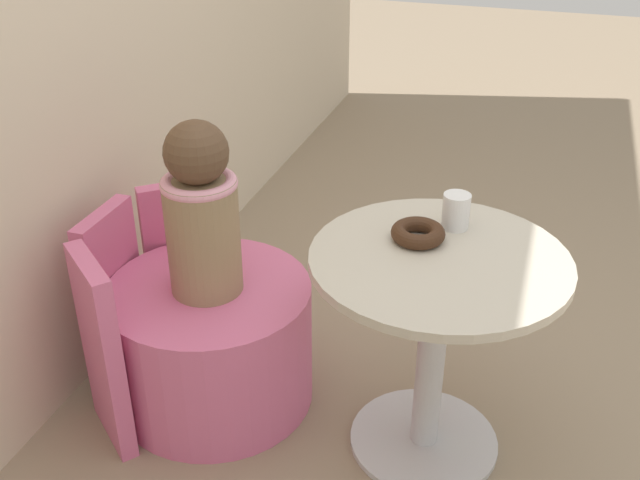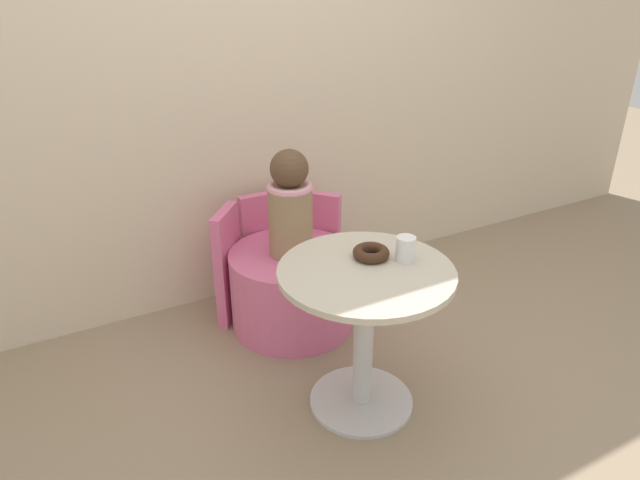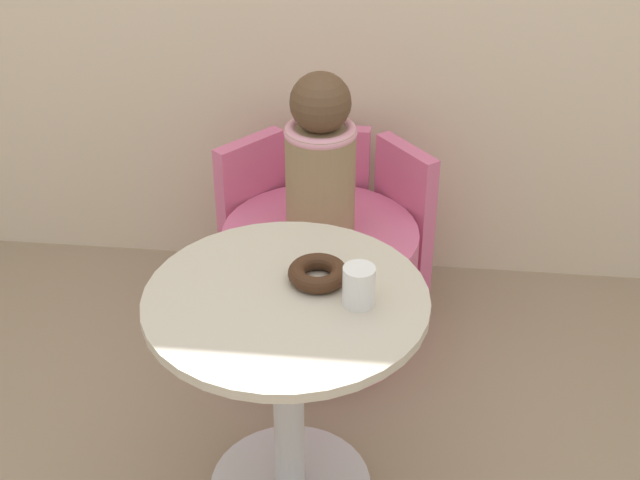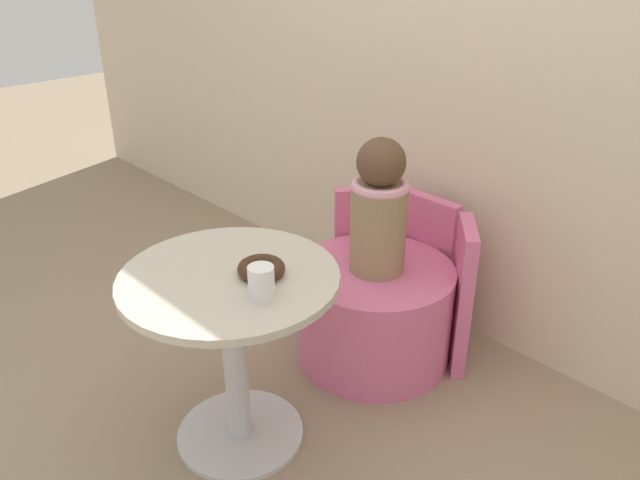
% 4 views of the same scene
% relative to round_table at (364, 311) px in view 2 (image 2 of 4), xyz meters
% --- Properties ---
extents(ground_plane, '(12.00, 12.00, 0.00)m').
position_rel_round_table_xyz_m(ground_plane, '(0.02, -0.00, -0.44)').
color(ground_plane, gray).
extents(back_wall, '(6.00, 0.06, 2.40)m').
position_rel_round_table_xyz_m(back_wall, '(0.02, 1.13, 0.76)').
color(back_wall, beige).
rests_on(back_wall, ground_plane).
extents(round_table, '(0.66, 0.66, 0.63)m').
position_rel_round_table_xyz_m(round_table, '(0.00, 0.00, 0.00)').
color(round_table, silver).
rests_on(round_table, ground_plane).
extents(tub_chair, '(0.61, 0.61, 0.40)m').
position_rel_round_table_xyz_m(tub_chair, '(0.01, 0.66, -0.25)').
color(tub_chair, '#DB6693').
rests_on(tub_chair, ground_plane).
extents(booth_backrest, '(0.71, 0.26, 0.59)m').
position_rel_round_table_xyz_m(booth_backrest, '(0.01, 0.91, -0.15)').
color(booth_backrest, '#DB6693').
rests_on(booth_backrest, ground_plane).
extents(child_figure, '(0.21, 0.21, 0.51)m').
position_rel_round_table_xyz_m(child_figure, '(0.01, 0.66, 0.20)').
color(child_figure, '#937A56').
rests_on(child_figure, tub_chair).
extents(donut, '(0.14, 0.14, 0.04)m').
position_rel_round_table_xyz_m(donut, '(0.07, 0.07, 0.21)').
color(donut, '#3D2314').
rests_on(donut, round_table).
extents(cup, '(0.07, 0.07, 0.10)m').
position_rel_round_table_xyz_m(cup, '(0.17, -0.01, 0.23)').
color(cup, white).
rests_on(cup, round_table).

